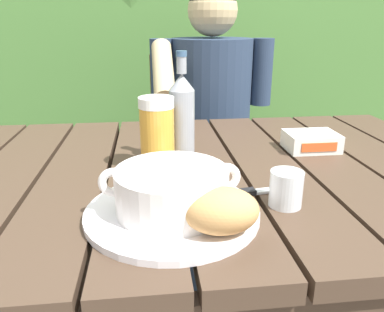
# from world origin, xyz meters

# --- Properties ---
(dining_table) EXTENTS (1.31, 0.85, 0.76)m
(dining_table) POSITION_xyz_m (0.00, 0.00, 0.66)
(dining_table) COLOR #453326
(dining_table) RESTS_ON ground_plane
(hedge_backdrop) EXTENTS (4.06, 0.93, 2.14)m
(hedge_backdrop) POSITION_xyz_m (0.00, 1.59, 0.92)
(hedge_backdrop) COLOR #497836
(hedge_backdrop) RESTS_ON ground_plane
(chair_near_diner) EXTENTS (0.48, 0.43, 0.93)m
(chair_near_diner) POSITION_xyz_m (0.13, 0.86, 0.47)
(chair_near_diner) COLOR #44271A
(chair_near_diner) RESTS_ON ground_plane
(person_eating) EXTENTS (0.48, 0.47, 1.22)m
(person_eating) POSITION_xyz_m (0.13, 0.66, 0.72)
(person_eating) COLOR #27354D
(person_eating) RESTS_ON ground_plane
(serving_plate) EXTENTS (0.30, 0.30, 0.01)m
(serving_plate) POSITION_xyz_m (-0.09, -0.23, 0.76)
(serving_plate) COLOR white
(serving_plate) RESTS_ON dining_table
(soup_bowl) EXTENTS (0.24, 0.19, 0.08)m
(soup_bowl) POSITION_xyz_m (-0.09, -0.23, 0.81)
(soup_bowl) COLOR white
(soup_bowl) RESTS_ON serving_plate
(bread_roll) EXTENTS (0.12, 0.09, 0.07)m
(bread_roll) POSITION_xyz_m (-0.02, -0.31, 0.81)
(bread_roll) COLOR tan
(bread_roll) RESTS_ON serving_plate
(beer_glass) EXTENTS (0.08, 0.08, 0.16)m
(beer_glass) POSITION_xyz_m (-0.11, -0.01, 0.84)
(beer_glass) COLOR gold
(beer_glass) RESTS_ON dining_table
(beer_bottle) EXTENTS (0.06, 0.06, 0.25)m
(beer_bottle) POSITION_xyz_m (-0.05, 0.03, 0.87)
(beer_bottle) COLOR #8F949A
(beer_bottle) RESTS_ON dining_table
(water_glass_small) EXTENTS (0.06, 0.06, 0.07)m
(water_glass_small) POSITION_xyz_m (0.11, -0.21, 0.79)
(water_glass_small) COLOR silver
(water_glass_small) RESTS_ON dining_table
(butter_tub) EXTENTS (0.13, 0.10, 0.04)m
(butter_tub) POSITION_xyz_m (0.29, 0.08, 0.78)
(butter_tub) COLOR white
(butter_tub) RESTS_ON dining_table
(table_knife) EXTENTS (0.15, 0.04, 0.01)m
(table_knife) POSITION_xyz_m (0.07, -0.16, 0.76)
(table_knife) COLOR silver
(table_knife) RESTS_ON dining_table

